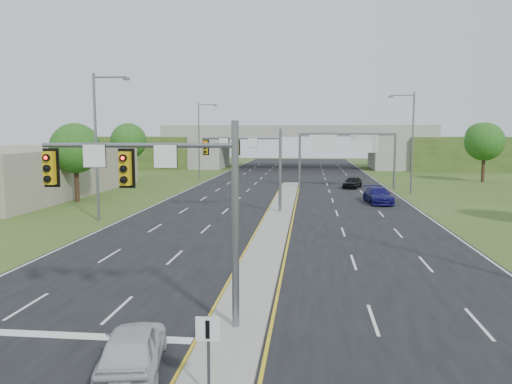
{
  "coord_description": "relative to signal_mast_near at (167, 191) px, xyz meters",
  "views": [
    {
      "loc": [
        2.38,
        -15.89,
        6.58
      ],
      "look_at": [
        -0.88,
        14.49,
        3.0
      ],
      "focal_mm": 35.0,
      "sensor_mm": 36.0,
      "label": 1
    }
  ],
  "objects": [
    {
      "name": "tree_r_mid",
      "position": [
        28.26,
        55.07,
        0.78
      ],
      "size": [
        5.2,
        5.2,
        8.12
      ],
      "color": "#382316",
      "rests_on": "ground"
    },
    {
      "name": "tree_back_a",
      "position": [
        -35.74,
        94.07,
        1.11
      ],
      "size": [
        6.0,
        6.0,
        8.85
      ],
      "color": "#382316",
      "rests_on": "ground"
    },
    {
      "name": "signal_mast_far",
      "position": [
        0.0,
        25.0,
        0.0
      ],
      "size": [
        6.62,
        0.6,
        7.0
      ],
      "color": "slate",
      "rests_on": "ground"
    },
    {
      "name": "lightpole_r_far",
      "position": [
        15.56,
        40.07,
        1.38
      ],
      "size": [
        2.85,
        0.25,
        11.0
      ],
      "color": "slate",
      "rests_on": "ground"
    },
    {
      "name": "commercial_building",
      "position": [
        -27.74,
        35.07,
        -2.23
      ],
      "size": [
        18.0,
        30.0,
        5.0
      ],
      "primitive_type": "cube",
      "color": "gray",
      "rests_on": "ground"
    },
    {
      "name": "car_far_c",
      "position": [
        9.87,
        45.26,
        -4.0
      ],
      "size": [
        2.93,
        4.46,
        1.41
      ],
      "primitive_type": "imported",
      "rotation": [
        0.0,
        0.0,
        -0.33
      ],
      "color": "black",
      "rests_on": "road"
    },
    {
      "name": "tree_back_b",
      "position": [
        -21.74,
        94.07,
        0.78
      ],
      "size": [
        5.6,
        5.6,
        8.32
      ],
      "color": "#382316",
      "rests_on": "ground"
    },
    {
      "name": "tree_l_mid",
      "position": [
        -21.74,
        55.07,
        0.78
      ],
      "size": [
        5.2,
        5.2,
        8.12
      ],
      "color": "#382316",
      "rests_on": "ground"
    },
    {
      "name": "signal_mast_near",
      "position": [
        0.0,
        0.0,
        0.0
      ],
      "size": [
        6.62,
        0.6,
        7.0
      ],
      "color": "slate",
      "rests_on": "ground"
    },
    {
      "name": "ground",
      "position": [
        2.26,
        0.07,
        -4.73
      ],
      "size": [
        240.0,
        240.0,
        0.0
      ],
      "primitive_type": "plane",
      "color": "#304D1B",
      "rests_on": "ground"
    },
    {
      "name": "lightpole_l_far",
      "position": [
        -11.03,
        55.07,
        1.38
      ],
      "size": [
        2.85,
        0.25,
        11.0
      ],
      "color": "slate",
      "rests_on": "ground"
    },
    {
      "name": "tree_back_c",
      "position": [
        26.26,
        94.07,
        0.78
      ],
      "size": [
        5.6,
        5.6,
        8.32
      ],
      "color": "#382316",
      "rests_on": "ground"
    },
    {
      "name": "lightpole_l_mid",
      "position": [
        -11.03,
        20.07,
        1.38
      ],
      "size": [
        2.85,
        0.25,
        11.0
      ],
      "color": "slate",
      "rests_on": "ground"
    },
    {
      "name": "tree_back_d",
      "position": [
        40.26,
        94.07,
        1.11
      ],
      "size": [
        6.0,
        6.0,
        8.85
      ],
      "color": "#382316",
      "rests_on": "ground"
    },
    {
      "name": "lane_markings",
      "position": [
        1.66,
        28.99,
        -4.7
      ],
      "size": [
        23.72,
        160.0,
        0.01
      ],
      "color": "gold",
      "rests_on": "road"
    },
    {
      "name": "median",
      "position": [
        2.26,
        23.07,
        -4.63
      ],
      "size": [
        2.0,
        54.0,
        0.16
      ],
      "primitive_type": "cube",
      "color": "gray",
      "rests_on": "road"
    },
    {
      "name": "road",
      "position": [
        2.26,
        35.07,
        -4.72
      ],
      "size": [
        24.0,
        160.0,
        0.02
      ],
      "primitive_type": "cube",
      "color": "black",
      "rests_on": "ground"
    },
    {
      "name": "tree_l_near",
      "position": [
        -17.74,
        30.07,
        0.45
      ],
      "size": [
        4.8,
        4.8,
        7.6
      ],
      "color": "#382316",
      "rests_on": "ground"
    },
    {
      "name": "keep_right_sign",
      "position": [
        2.26,
        -4.45,
        -3.21
      ],
      "size": [
        0.6,
        0.13,
        2.2
      ],
      "color": "slate",
      "rests_on": "ground"
    },
    {
      "name": "overpass",
      "position": [
        2.26,
        80.07,
        -1.17
      ],
      "size": [
        80.0,
        14.0,
        8.1
      ],
      "color": "gray",
      "rests_on": "ground"
    },
    {
      "name": "car_white",
      "position": [
        -0.14,
        -3.1,
        -4.02
      ],
      "size": [
        2.35,
        4.24,
        1.36
      ],
      "primitive_type": "imported",
      "rotation": [
        0.0,
        0.0,
        3.33
      ],
      "color": "silver",
      "rests_on": "road"
    },
    {
      "name": "car_far_b",
      "position": [
        11.16,
        31.97,
        -3.95
      ],
      "size": [
        2.62,
        5.39,
        1.51
      ],
      "primitive_type": "imported",
      "rotation": [
        0.0,
        0.0,
        0.1
      ],
      "color": "#100D52",
      "rests_on": "road"
    },
    {
      "name": "sign_gantry",
      "position": [
        8.95,
        44.99,
        0.51
      ],
      "size": [
        11.58,
        0.44,
        6.67
      ],
      "color": "slate",
      "rests_on": "ground"
    }
  ]
}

